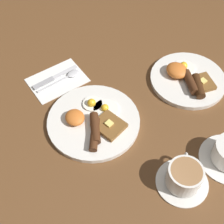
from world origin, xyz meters
TOP-DOWN VIEW (x-y plane):
  - ground_plane at (0.00, 0.00)m, footprint 3.00×3.00m
  - breakfast_plate_near at (0.00, -0.00)m, footprint 0.28×0.28m
  - breakfast_plate_far at (0.03, 0.35)m, footprint 0.25×0.25m
  - teacup_near at (0.30, 0.09)m, footprint 0.14×0.14m
  - napkin at (-0.22, -0.01)m, footprint 0.14×0.19m
  - knife at (-0.23, -0.02)m, footprint 0.03×0.17m
  - spoon at (-0.21, 0.03)m, footprint 0.03×0.16m

SIDE VIEW (x-z plane):
  - ground_plane at x=0.00m, z-range 0.00..0.00m
  - napkin at x=-0.22m, z-range 0.00..0.01m
  - knife at x=-0.23m, z-range 0.00..0.01m
  - spoon at x=-0.21m, z-range 0.00..0.01m
  - breakfast_plate_near at x=0.00m, z-range -0.01..0.03m
  - breakfast_plate_far at x=0.03m, z-range -0.01..0.04m
  - teacup_near at x=0.30m, z-range 0.00..0.07m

